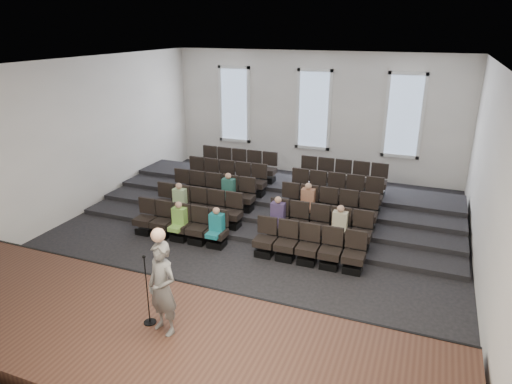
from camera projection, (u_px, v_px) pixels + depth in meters
ground at (248, 242)px, 13.26m from camera, size 14.00×14.00×0.00m
ceiling at (247, 64)px, 11.53m from camera, size 12.00×14.00×0.02m
wall_back at (314, 115)px, 18.52m from camera, size 12.00×0.04×5.00m
wall_front at (53, 291)px, 6.26m from camera, size 12.00×0.04×5.00m
wall_left at (73, 140)px, 14.46m from camera, size 0.04×14.00×5.00m
wall_right at (493, 186)px, 10.32m from camera, size 0.04×14.00×5.00m
stage at (147, 341)px, 8.72m from camera, size 11.80×3.60×0.50m
stage_lip at (192, 293)px, 10.26m from camera, size 11.80×0.06×0.52m
risers at (283, 199)px, 15.96m from camera, size 11.80×4.80×0.60m
seating_rows at (267, 202)px, 14.37m from camera, size 6.80×4.70×1.67m
windows at (314, 110)px, 18.39m from camera, size 8.44×0.10×3.24m
audience at (245, 209)px, 13.46m from camera, size 5.45×2.64×1.10m
speaker at (162, 288)px, 8.31m from camera, size 0.77×0.61×1.83m
mic_stand at (148, 303)px, 8.70m from camera, size 0.25×0.25×1.47m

